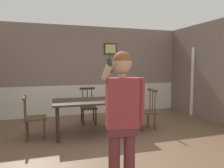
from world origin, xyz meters
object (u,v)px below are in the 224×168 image
at_px(dining_table, 94,104).
at_px(chair_near_window, 33,117).
at_px(chair_at_table_head, 88,107).
at_px(chair_by_doorway, 147,110).
at_px(person_figure, 123,113).

bearing_deg(dining_table, chair_near_window, 177.63).
height_order(chair_near_window, chair_at_table_head, chair_at_table_head).
distance_m(chair_by_doorway, chair_at_table_head, 1.56).
height_order(dining_table, person_figure, person_figure).
distance_m(chair_near_window, person_figure, 2.68).
xyz_separation_m(dining_table, person_figure, (-0.19, -2.33, 0.31)).
distance_m(chair_at_table_head, person_figure, 3.24).
height_order(chair_at_table_head, person_figure, person_figure).
relative_size(chair_near_window, person_figure, 0.53).
bearing_deg(chair_at_table_head, chair_by_doorway, 146.62).
height_order(chair_near_window, person_figure, person_figure).
distance_m(chair_by_doorway, person_figure, 2.78).
relative_size(chair_by_doorway, person_figure, 0.57).
bearing_deg(chair_by_doorway, chair_at_table_head, 53.59).
relative_size(chair_by_doorway, chair_at_table_head, 1.02).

